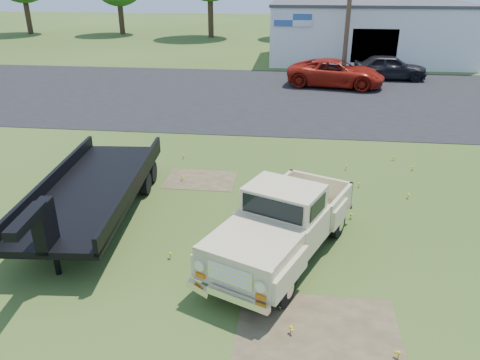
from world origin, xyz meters
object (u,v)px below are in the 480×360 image
(vintage_pickup_truck, at_px, (283,223))
(dark_sedan, at_px, (390,67))
(flatbed_trailer, at_px, (93,184))
(red_pickup, at_px, (336,73))

(vintage_pickup_truck, distance_m, dark_sedan, 21.51)
(vintage_pickup_truck, xyz_separation_m, dark_sedan, (5.86, 20.69, -0.16))
(flatbed_trailer, bearing_deg, dark_sedan, 56.03)
(vintage_pickup_truck, height_order, dark_sedan, vintage_pickup_truck)
(flatbed_trailer, relative_size, dark_sedan, 1.59)
(flatbed_trailer, xyz_separation_m, red_pickup, (7.48, 16.91, -0.19))
(red_pickup, height_order, dark_sedan, red_pickup)
(vintage_pickup_truck, xyz_separation_m, flatbed_trailer, (-5.06, 1.38, 0.05))
(red_pickup, relative_size, dark_sedan, 1.26)
(vintage_pickup_truck, distance_m, flatbed_trailer, 5.24)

